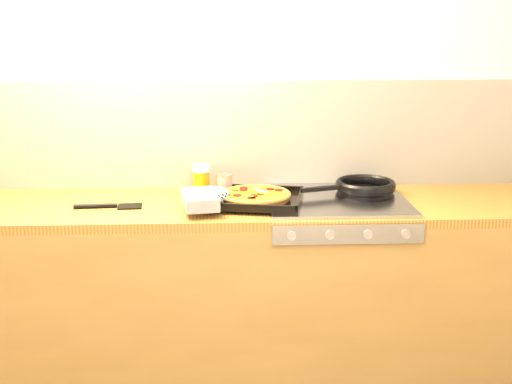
{
  "coord_description": "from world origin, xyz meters",
  "views": [
    {
      "loc": [
        -0.02,
        -1.58,
        1.64
      ],
      "look_at": [
        0.1,
        1.08,
        0.95
      ],
      "focal_mm": 45.0,
      "sensor_mm": 36.0,
      "label": 1
    }
  ],
  "objects_px": {
    "pizza_on_tray": "(240,197)",
    "tomato_can": "(225,185)",
    "juice_glass": "(201,178)",
    "frying_pan": "(364,187)"
  },
  "relations": [
    {
      "from": "pizza_on_tray",
      "to": "tomato_can",
      "type": "xyz_separation_m",
      "value": [
        -0.07,
        0.19,
        0.01
      ]
    },
    {
      "from": "juice_glass",
      "to": "tomato_can",
      "type": "bearing_deg",
      "value": -27.68
    },
    {
      "from": "frying_pan",
      "to": "tomato_can",
      "type": "xyz_separation_m",
      "value": [
        -0.63,
        0.03,
        0.01
      ]
    },
    {
      "from": "pizza_on_tray",
      "to": "juice_glass",
      "type": "bearing_deg",
      "value": 125.08
    },
    {
      "from": "frying_pan",
      "to": "tomato_can",
      "type": "relative_size",
      "value": 4.87
    },
    {
      "from": "frying_pan",
      "to": "juice_glass",
      "type": "distance_m",
      "value": 0.74
    },
    {
      "from": "pizza_on_tray",
      "to": "frying_pan",
      "type": "bearing_deg",
      "value": 15.72
    },
    {
      "from": "juice_glass",
      "to": "frying_pan",
      "type": "bearing_deg",
      "value": -6.86
    },
    {
      "from": "frying_pan",
      "to": "tomato_can",
      "type": "distance_m",
      "value": 0.63
    },
    {
      "from": "pizza_on_tray",
      "to": "tomato_can",
      "type": "relative_size",
      "value": 5.56
    }
  ]
}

